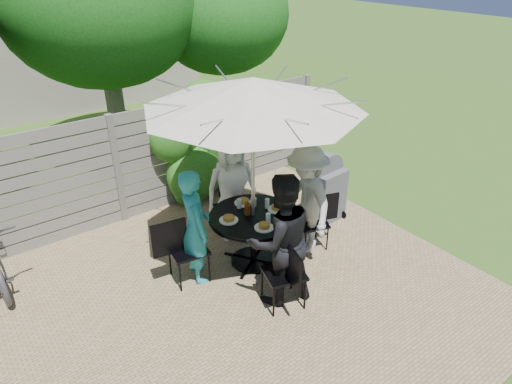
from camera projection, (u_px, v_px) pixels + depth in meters
backyard_envelope at (2, 11)px, 11.63m from camera, size 60.00×60.00×5.00m
patio_table at (253, 230)px, 6.39m from camera, size 1.46×1.46×0.80m
umbrella at (253, 94)px, 5.46m from camera, size 3.34×3.34×2.70m
chair_back at (229, 216)px, 7.31m from camera, size 0.46×0.63×0.84m
person_back at (232, 187)px, 6.92m from camera, size 0.92×0.70×1.67m
chair_left at (188, 261)px, 6.16m from camera, size 0.74×0.54×0.99m
person_left at (195, 227)px, 5.97m from camera, size 0.52×0.67×1.64m
chair_front at (284, 285)px, 5.73m from camera, size 0.60×0.77×1.00m
person_front at (280, 241)px, 5.56m from camera, size 1.00×0.85×1.78m
chair_right at (312, 232)px, 6.86m from camera, size 0.66×0.52×0.87m
person_right at (306, 200)px, 6.54m from camera, size 0.85×1.20×1.68m
plate_back at (243, 202)px, 6.55m from camera, size 0.26×0.26×0.06m
plate_left at (229, 219)px, 6.13m from camera, size 0.26×0.26×0.06m
plate_front at (264, 226)px, 5.97m from camera, size 0.26×0.26×0.06m
plate_right at (277, 208)px, 6.39m from camera, size 0.26×0.26×0.06m
glass_back at (239, 204)px, 6.41m from camera, size 0.07×0.07×0.14m
glass_front at (268, 218)px, 6.07m from camera, size 0.07×0.07×0.14m
glass_right at (267, 203)px, 6.41m from camera, size 0.07×0.07×0.14m
syrup_jug at (248, 209)px, 6.25m from camera, size 0.09×0.09×0.16m
coffee_cup at (254, 203)px, 6.46m from camera, size 0.08×0.08×0.12m
bbq_grill at (326, 190)px, 7.47m from camera, size 0.61×0.49×1.18m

